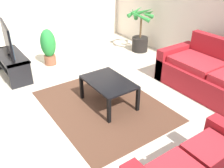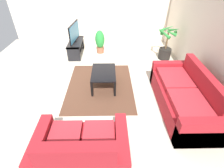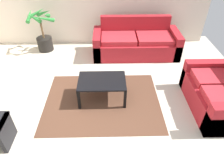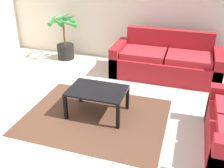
% 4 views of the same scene
% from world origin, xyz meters
% --- Properties ---
extents(ground_plane, '(6.60, 6.60, 0.00)m').
position_xyz_m(ground_plane, '(0.00, 0.00, 0.00)').
color(ground_plane, beige).
extents(wall_back, '(6.00, 0.06, 2.70)m').
position_xyz_m(wall_back, '(0.00, 3.00, 1.35)').
color(wall_back, beige).
rests_on(wall_back, ground).
extents(couch_main, '(2.16, 0.90, 0.90)m').
position_xyz_m(couch_main, '(1.00, 2.28, 0.30)').
color(couch_main, maroon).
rests_on(couch_main, ground).
extents(coffee_table, '(0.89, 0.60, 0.44)m').
position_xyz_m(coffee_table, '(0.16, 0.53, 0.38)').
color(coffee_table, black).
rests_on(coffee_table, ground).
extents(area_rug, '(2.20, 1.70, 0.01)m').
position_xyz_m(area_rug, '(0.16, 0.43, 0.00)').
color(area_rug, '#513323').
rests_on(area_rug, ground).
extents(potted_palm, '(0.74, 0.77, 1.09)m').
position_xyz_m(potted_palm, '(-1.42, 2.55, 0.43)').
color(potted_palm, black).
rests_on(potted_palm, ground).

